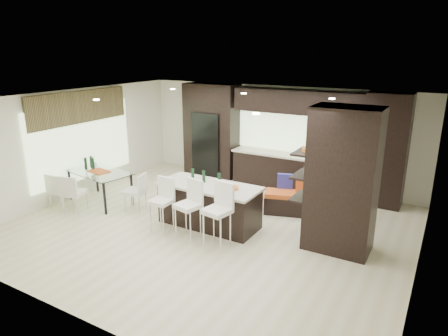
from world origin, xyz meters
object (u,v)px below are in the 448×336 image
Objects in this scene: stool_right at (217,223)px; chair_end at (135,194)px; kitchen_island at (209,205)px; floor_vase at (323,206)px; bench at (294,203)px; chair_near at (75,195)px; stool_left at (162,211)px; dining_table at (100,187)px; stool_mid at (188,216)px; chair_far at (60,192)px.

chair_end is at bearing 177.47° from stool_right.
floor_vase is at bearing 19.60° from kitchen_island.
bench is 5.02m from chair_near.
chair_near is (-4.37, -2.47, 0.17)m from bench.
stool_left is 0.90× the size of stool_right.
stool_right reaches higher than dining_table.
stool_mid is 0.67m from stool_right.
chair_far is 0.97× the size of chair_end.
dining_table is at bearing 165.23° from stool_left.
stool_left is 0.94× the size of stool_mid.
kitchen_island is 3.18m from chair_near.
floor_vase is at bearing 4.22° from chair_near.
chair_end is (1.64, 0.76, 0.01)m from chair_far.
floor_vase is 1.45× the size of chair_near.
stool_mid is (0.00, -0.79, 0.04)m from kitchen_island.
chair_near is 1.06× the size of chair_far.
stool_mid is 1.22× the size of chair_far.
floor_vase reaches higher than kitchen_island.
stool_right is 1.28× the size of chair_far.
dining_table is at bearing -177.62° from stool_mid.
stool_left is 1.15× the size of chair_far.
chair_near reaches higher than chair_far.
chair_end reaches higher than dining_table.
kitchen_island is 2.36× the size of stool_left.
stool_right is 0.63× the size of dining_table.
kitchen_island reaches higher than dining_table.
chair_far is at bearing -177.41° from stool_left.
stool_left reaches higher than dining_table.
stool_right reaches higher than chair_far.
kitchen_island is 1.04m from stool_right.
kitchen_island is 3.67m from chair_far.
stool_mid reaches higher than chair_near.
stool_right is at bearing 12.34° from stool_mid.
kitchen_island reaches higher than chair_far.
stool_right reaches higher than bench.
stool_right is 1.20× the size of chair_near.
dining_table is at bearing 75.76° from chair_near.
dining_table is at bearing 75.41° from chair_end.
chair_end is (-3.25, -1.69, 0.16)m from bench.
stool_left is at bearing -151.84° from floor_vase.
chair_near is (-3.03, -0.98, -0.03)m from kitchen_island.
chair_far reaches higher than dining_table.
floor_vase is at bearing 20.35° from dining_table.
kitchen_island is 2.02m from bench.
stool_left is 1.11× the size of chair_end.
stool_left reaches higher than chair_end.
chair_near reaches higher than chair_end.
chair_end is at bearing 20.71° from chair_far.
kitchen_island is at bearing 140.45° from stool_right.
dining_table is (-4.37, -1.69, 0.14)m from bench.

